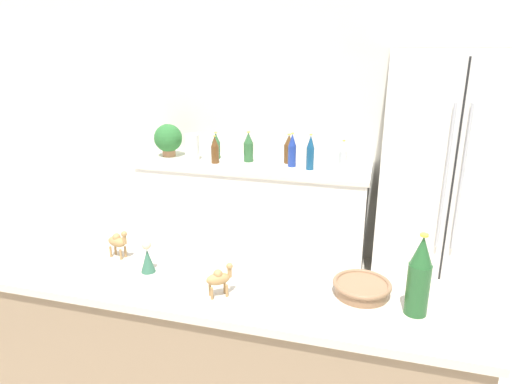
% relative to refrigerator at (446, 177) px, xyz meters
% --- Properties ---
extents(wall_back, '(8.00, 0.06, 2.55)m').
position_rel_refrigerator_xyz_m(wall_back, '(-1.05, 0.39, 0.37)').
color(wall_back, silver).
rests_on(wall_back, ground_plane).
extents(back_counter, '(1.93, 0.63, 0.89)m').
position_rel_refrigerator_xyz_m(back_counter, '(-1.50, 0.06, -0.46)').
color(back_counter, white).
rests_on(back_counter, ground_plane).
extents(refrigerator, '(0.95, 0.71, 1.82)m').
position_rel_refrigerator_xyz_m(refrigerator, '(0.00, 0.00, 0.00)').
color(refrigerator, silver).
rests_on(refrigerator, ground_plane).
extents(bar_counter, '(2.02, 0.52, 0.94)m').
position_rel_refrigerator_xyz_m(bar_counter, '(-1.06, -1.96, -0.44)').
color(bar_counter, '#8C7256').
rests_on(bar_counter, ground_plane).
extents(potted_plant, '(0.25, 0.25, 0.29)m').
position_rel_refrigerator_xyz_m(potted_plant, '(-2.30, 0.10, 0.14)').
color(potted_plant, '#9E6B47').
rests_on(potted_plant, back_counter).
extents(paper_towel_roll, '(0.12, 0.12, 0.22)m').
position_rel_refrigerator_xyz_m(paper_towel_roll, '(-2.05, 0.03, 0.10)').
color(paper_towel_roll, white).
rests_on(paper_towel_roll, back_counter).
extents(back_bottle_0, '(0.07, 0.07, 0.23)m').
position_rel_refrigerator_xyz_m(back_bottle_0, '(-1.87, 0.14, 0.09)').
color(back_bottle_0, '#2D6033').
rests_on(back_bottle_0, back_counter).
extents(back_bottle_1, '(0.08, 0.08, 0.25)m').
position_rel_refrigerator_xyz_m(back_bottle_1, '(-1.22, 0.16, 0.10)').
color(back_bottle_1, brown).
rests_on(back_bottle_1, back_counter).
extents(back_bottle_2, '(0.07, 0.07, 0.23)m').
position_rel_refrigerator_xyz_m(back_bottle_2, '(-0.77, 0.12, 0.09)').
color(back_bottle_2, '#B2B7BC').
rests_on(back_bottle_2, back_counter).
extents(back_bottle_3, '(0.07, 0.07, 0.23)m').
position_rel_refrigerator_xyz_m(back_bottle_3, '(-1.82, -0.02, 0.10)').
color(back_bottle_3, brown).
rests_on(back_bottle_3, back_counter).
extents(back_bottle_4, '(0.07, 0.07, 0.28)m').
position_rel_refrigerator_xyz_m(back_bottle_4, '(-1.18, 0.05, 0.12)').
color(back_bottle_4, navy).
rests_on(back_bottle_4, back_counter).
extents(back_bottle_5, '(0.08, 0.08, 0.26)m').
position_rel_refrigerator_xyz_m(back_bottle_5, '(-1.56, 0.11, 0.11)').
color(back_bottle_5, '#2D6033').
rests_on(back_bottle_5, back_counter).
extents(back_bottle_6, '(0.06, 0.06, 0.29)m').
position_rel_refrigerator_xyz_m(back_bottle_6, '(-1.02, -0.00, 0.12)').
color(back_bottle_6, navy).
rests_on(back_bottle_6, back_counter).
extents(wine_bottle, '(0.08, 0.08, 0.31)m').
position_rel_refrigerator_xyz_m(wine_bottle, '(-0.31, -1.98, 0.18)').
color(wine_bottle, '#235628').
rests_on(wine_bottle, bar_counter).
extents(fruit_bowl, '(0.23, 0.23, 0.05)m').
position_rel_refrigerator_xyz_m(fruit_bowl, '(-0.51, -1.91, 0.06)').
color(fruit_bowl, '#8C6647').
rests_on(fruit_bowl, bar_counter).
extents(camel_figurine, '(0.11, 0.07, 0.14)m').
position_rel_refrigerator_xyz_m(camel_figurine, '(-1.59, -1.87, 0.11)').
color(camel_figurine, '#A87F4C').
rests_on(camel_figurine, bar_counter).
extents(camel_figurine_second, '(0.10, 0.09, 0.13)m').
position_rel_refrigerator_xyz_m(camel_figurine_second, '(-1.03, -2.06, 0.11)').
color(camel_figurine_second, '#A87F4C').
rests_on(camel_figurine_second, bar_counter).
extents(wise_man_figurine_crimson, '(0.06, 0.06, 0.14)m').
position_rel_refrigerator_xyz_m(wise_man_figurine_crimson, '(-1.39, -1.96, 0.09)').
color(wise_man_figurine_crimson, '#33664C').
rests_on(wise_man_figurine_crimson, bar_counter).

